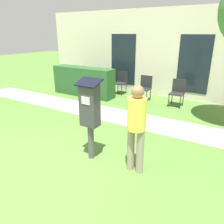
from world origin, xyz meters
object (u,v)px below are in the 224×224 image
Objects in this scene: parking_meter at (90,110)px; outdoor_chair_right at (178,91)px; person_standing at (136,123)px; outdoor_chair_left at (121,81)px; outdoor_chair_middle at (145,86)px.

parking_meter is 4.23m from outdoor_chair_right.
outdoor_chair_right is at bearing 87.45° from person_standing.
outdoor_chair_left is at bearing 177.48° from outdoor_chair_right.
outdoor_chair_left is 1.00× the size of outdoor_chair_middle.
outdoor_chair_middle is (-0.67, 4.21, -0.49)m from parking_meter.
outdoor_chair_right is (2.39, -0.40, 0.00)m from outdoor_chair_left.
outdoor_chair_left and outdoor_chair_middle have the same top height.
outdoor_chair_left is (-2.80, 4.52, -0.40)m from person_standing.
person_standing reaches higher than outdoor_chair_left.
outdoor_chair_middle is at bearing 102.91° from person_standing.
outdoor_chair_left is at bearing 112.22° from parking_meter.
outdoor_chair_right is (1.20, -0.04, 0.00)m from outdoor_chair_middle.
outdoor_chair_left is at bearing 113.62° from person_standing.
person_standing reaches higher than outdoor_chair_middle.
parking_meter is at bearing -98.84° from outdoor_chair_middle.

